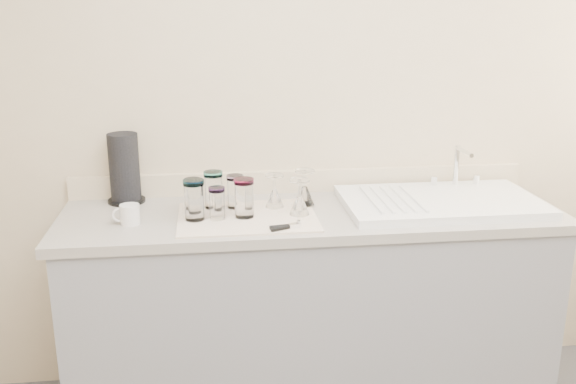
{
  "coord_description": "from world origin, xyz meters",
  "views": [
    {
      "loc": [
        -0.41,
        -1.29,
        1.73
      ],
      "look_at": [
        -0.11,
        1.15,
        1.0
      ],
      "focal_mm": 40.0,
      "sensor_mm": 36.0,
      "label": 1
    }
  ],
  "objects": [
    {
      "name": "dish_towel",
      "position": [
        -0.27,
        1.14,
        0.9
      ],
      "size": [
        0.55,
        0.42,
        0.01
      ],
      "primitive_type": "cube",
      "color": "white",
      "rests_on": "counter_unit"
    },
    {
      "name": "goblet_back_left",
      "position": [
        -0.15,
        1.25,
        0.95
      ],
      "size": [
        0.08,
        0.08,
        0.14
      ],
      "color": "white",
      "rests_on": "dish_towel"
    },
    {
      "name": "can_opener",
      "position": [
        -0.14,
        0.98,
        0.92
      ],
      "size": [
        0.12,
        0.07,
        0.02
      ],
      "color": "silver",
      "rests_on": "dish_towel"
    },
    {
      "name": "tumbler_purple",
      "position": [
        -0.31,
        1.26,
        0.98
      ],
      "size": [
        0.07,
        0.07,
        0.14
      ],
      "color": "white",
      "rests_on": "dish_towel"
    },
    {
      "name": "paper_towel_roll",
      "position": [
        -0.78,
        1.42,
        1.05
      ],
      "size": [
        0.16,
        0.16,
        0.3
      ],
      "color": "black",
      "rests_on": "counter_unit"
    },
    {
      "name": "counter_unit",
      "position": [
        0.0,
        1.2,
        0.45
      ],
      "size": [
        2.06,
        0.62,
        0.9
      ],
      "color": "slate",
      "rests_on": "ground"
    },
    {
      "name": "white_mug",
      "position": [
        -0.73,
        1.13,
        0.94
      ],
      "size": [
        0.11,
        0.08,
        0.08
      ],
      "color": "silver",
      "rests_on": "counter_unit"
    },
    {
      "name": "sink_unit",
      "position": [
        0.55,
        1.2,
        0.92
      ],
      "size": [
        0.82,
        0.5,
        0.22
      ],
      "color": "white",
      "rests_on": "counter_unit"
    },
    {
      "name": "goblet_front_right",
      "position": [
        -0.06,
        1.14,
        0.96
      ],
      "size": [
        0.08,
        0.08,
        0.15
      ],
      "color": "white",
      "rests_on": "dish_towel"
    },
    {
      "name": "goblet_back_right",
      "position": [
        -0.02,
        1.26,
        0.96
      ],
      "size": [
        0.08,
        0.08,
        0.15
      ],
      "color": "white",
      "rests_on": "dish_towel"
    },
    {
      "name": "tumbler_lavender",
      "position": [
        -0.28,
        1.13,
        0.99
      ],
      "size": [
        0.08,
        0.08,
        0.16
      ],
      "color": "white",
      "rests_on": "dish_towel"
    },
    {
      "name": "tumbler_cyan",
      "position": [
        -0.4,
        1.27,
        0.99
      ],
      "size": [
        0.08,
        0.08,
        0.16
      ],
      "color": "white",
      "rests_on": "dish_towel"
    },
    {
      "name": "tumbler_teal",
      "position": [
        -0.49,
        1.24,
        0.98
      ],
      "size": [
        0.07,
        0.07,
        0.14
      ],
      "color": "white",
      "rests_on": "dish_towel"
    },
    {
      "name": "room_envelope",
      "position": [
        0.0,
        0.0,
        1.56
      ],
      "size": [
        3.54,
        3.5,
        2.52
      ],
      "color": "#4A4A4F",
      "rests_on": "ground"
    },
    {
      "name": "tumbler_blue",
      "position": [
        -0.39,
        1.12,
        0.97
      ],
      "size": [
        0.06,
        0.06,
        0.13
      ],
      "color": "white",
      "rests_on": "dish_towel"
    },
    {
      "name": "tumbler_magenta",
      "position": [
        -0.48,
        1.13,
        0.99
      ],
      "size": [
        0.08,
        0.08,
        0.16
      ],
      "color": "white",
      "rests_on": "dish_towel"
    }
  ]
}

